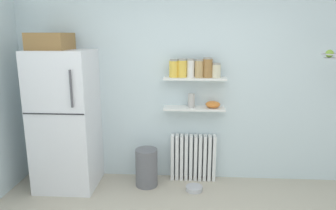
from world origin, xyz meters
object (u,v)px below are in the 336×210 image
(storage_jar_4, at_px, (208,68))
(storage_jar_5, at_px, (216,70))
(storage_jar_1, at_px, (182,68))
(trash_bin, at_px, (147,167))
(radiator, at_px, (193,157))
(pet_food_bowl, at_px, (194,188))
(storage_jar_0, at_px, (174,68))
(storage_jar_2, at_px, (191,68))
(storage_jar_3, at_px, (199,68))
(refrigerator, at_px, (65,117))
(shelf_bowl, at_px, (213,104))
(vase, at_px, (191,101))

(storage_jar_4, distance_m, storage_jar_5, 0.10)
(storage_jar_1, relative_size, trash_bin, 0.47)
(radiator, height_order, pet_food_bowl, radiator)
(radiator, xyz_separation_m, pet_food_bowl, (0.02, -0.30, -0.27))
(storage_jar_0, distance_m, storage_jar_4, 0.40)
(storage_jar_2, distance_m, trash_bin, 1.32)
(storage_jar_5, distance_m, trash_bin, 1.44)
(trash_bin, bearing_deg, storage_jar_5, 11.86)
(trash_bin, bearing_deg, radiator, 19.50)
(storage_jar_2, relative_size, storage_jar_4, 0.93)
(storage_jar_3, distance_m, pet_food_bowl, 1.43)
(refrigerator, height_order, storage_jar_1, refrigerator)
(storage_jar_3, bearing_deg, trash_bin, -164.50)
(storage_jar_2, relative_size, shelf_bowl, 1.25)
(storage_jar_3, bearing_deg, storage_jar_5, 0.00)
(storage_jar_2, relative_size, trash_bin, 0.47)
(storage_jar_1, xyz_separation_m, shelf_bowl, (0.37, 0.00, -0.43))
(radiator, bearing_deg, refrigerator, -171.29)
(storage_jar_5, distance_m, shelf_bowl, 0.41)
(refrigerator, xyz_separation_m, storage_jar_4, (1.68, 0.20, 0.57))
(shelf_bowl, height_order, pet_food_bowl, shelf_bowl)
(storage_jar_3, height_order, shelf_bowl, storage_jar_3)
(vase, height_order, shelf_bowl, vase)
(storage_jar_1, xyz_separation_m, trash_bin, (-0.42, -0.17, -1.20))
(refrigerator, height_order, trash_bin, refrigerator)
(storage_jar_5, distance_m, vase, 0.47)
(radiator, height_order, storage_jar_1, storage_jar_1)
(refrigerator, xyz_separation_m, storage_jar_5, (1.78, 0.20, 0.54))
(storage_jar_3, xyz_separation_m, shelf_bowl, (0.17, 0.00, -0.43))
(storage_jar_2, height_order, storage_jar_4, storage_jar_4)
(storage_jar_2, height_order, storage_jar_3, storage_jar_2)
(radiator, relative_size, pet_food_bowl, 2.96)
(storage_jar_5, relative_size, pet_food_bowl, 0.86)
(storage_jar_2, xyz_separation_m, storage_jar_3, (0.10, -0.00, -0.00))
(storage_jar_4, bearing_deg, trash_bin, -166.56)
(storage_jar_0, distance_m, trash_bin, 1.25)
(vase, bearing_deg, refrigerator, -172.21)
(storage_jar_4, bearing_deg, storage_jar_5, -0.00)
(refrigerator, height_order, storage_jar_2, refrigerator)
(radiator, xyz_separation_m, storage_jar_5, (0.25, -0.03, 1.11))
(storage_jar_2, distance_m, storage_jar_5, 0.30)
(storage_jar_0, bearing_deg, trash_bin, -151.82)
(storage_jar_5, bearing_deg, storage_jar_4, 180.00)
(radiator, bearing_deg, storage_jar_0, -173.14)
(storage_jar_3, bearing_deg, storage_jar_0, 180.00)
(refrigerator, relative_size, shelf_bowl, 10.43)
(refrigerator, height_order, storage_jar_0, refrigerator)
(storage_jar_5, relative_size, trash_bin, 0.37)
(storage_jar_1, xyz_separation_m, storage_jar_5, (0.40, 0.00, -0.02))
(storage_jar_1, bearing_deg, storage_jar_2, 0.00)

